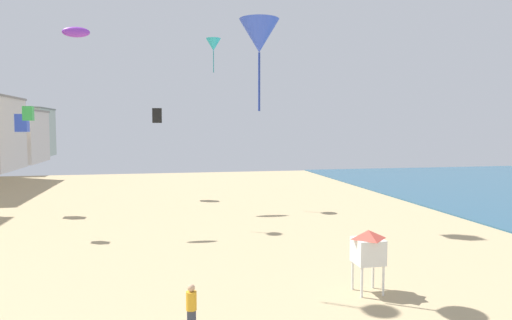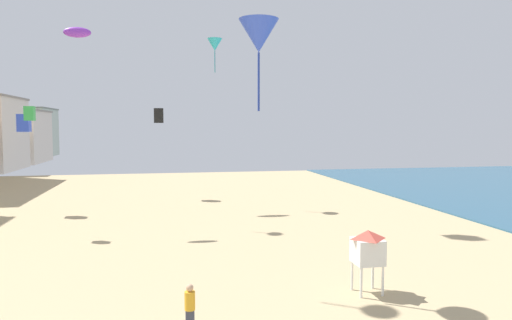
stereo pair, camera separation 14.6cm
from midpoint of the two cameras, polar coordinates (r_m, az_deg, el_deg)
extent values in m
cube|color=#B7C6B2|center=(114.64, -26.85, 2.92)|extent=(12.58, 14.84, 10.35)
cube|color=slate|center=(114.70, -26.94, 5.58)|extent=(12.83, 15.14, 0.30)
cylinder|color=gold|center=(15.86, -8.09, -16.48)|extent=(0.34, 0.34, 0.60)
sphere|color=tan|center=(15.72, -8.10, -15.05)|extent=(0.24, 0.24, 0.24)
cylinder|color=white|center=(19.39, 12.44, -14.23)|extent=(0.10, 0.10, 1.20)
cylinder|color=white|center=(19.76, 14.90, -13.92)|extent=(0.10, 0.10, 1.20)
cylinder|color=white|center=(20.17, 11.37, -13.48)|extent=(0.10, 0.10, 1.20)
cylinder|color=white|center=(20.53, 13.75, -13.21)|extent=(0.10, 0.10, 1.20)
cube|color=white|center=(19.65, 13.17, -10.65)|extent=(1.10, 1.10, 1.00)
pyramid|color=#D14C3D|center=(19.49, 13.20, -8.73)|extent=(1.10, 1.10, 0.35)
ellipsoid|color=purple|center=(33.04, -21.03, 14.22)|extent=(1.70, 0.47, 0.66)
cone|color=blue|center=(19.71, 0.17, 14.76)|extent=(1.62, 1.62, 1.33)
cylinder|color=#233995|center=(19.46, 0.17, 9.41)|extent=(0.09, 0.09, 2.36)
cube|color=green|center=(31.91, -25.92, 5.08)|extent=(0.55, 0.55, 0.87)
cube|color=blue|center=(40.12, -26.50, 4.03)|extent=(0.86, 0.86, 1.35)
cone|color=#2DB7CC|center=(40.44, -5.27, 13.71)|extent=(1.23, 1.23, 1.01)
cylinder|color=teal|center=(40.23, -5.26, 11.74)|extent=(0.07, 0.07, 1.79)
cube|color=black|center=(44.76, -11.95, 5.27)|extent=(0.86, 0.86, 1.35)
camera|label=1|loc=(0.07, -90.19, -0.01)|focal=33.13mm
camera|label=2|loc=(0.07, 89.81, 0.01)|focal=33.13mm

